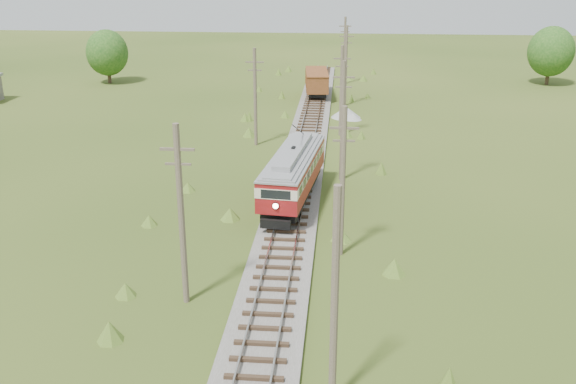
{
  "coord_description": "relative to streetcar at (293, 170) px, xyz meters",
  "views": [
    {
      "loc": [
        3.18,
        -15.22,
        15.98
      ],
      "look_at": [
        0.0,
        21.42,
        2.42
      ],
      "focal_mm": 40.0,
      "sensor_mm": 36.0,
      "label": 1
    }
  ],
  "objects": [
    {
      "name": "streetcar",
      "position": [
        0.0,
        0.0,
        0.0
      ],
      "size": [
        3.86,
        11.47,
        5.19
      ],
      "rotation": [
        0.0,
        0.0,
        -0.11
      ],
      "color": "black",
      "rests_on": "ground"
    },
    {
      "name": "utility_pole_r_2",
      "position": [
        3.3,
        -7.59,
        1.97
      ],
      "size": [
        1.6,
        0.3,
        8.6
      ],
      "color": "brown",
      "rests_on": "ground"
    },
    {
      "name": "tree_mid_b",
      "position": [
        30.0,
        46.41,
        1.87
      ],
      "size": [
        5.88,
        5.88,
        7.57
      ],
      "color": "#38281C",
      "rests_on": "ground"
    },
    {
      "name": "gravel_pile",
      "position": [
        3.66,
        25.44,
        -1.91
      ],
      "size": [
        3.21,
        3.41,
        1.17
      ],
      "color": "gray",
      "rests_on": "ground"
    },
    {
      "name": "utility_pole_r_4",
      "position": [
        3.0,
        18.41,
        1.86
      ],
      "size": [
        1.6,
        0.3,
        8.4
      ],
      "color": "brown",
      "rests_on": "ground"
    },
    {
      "name": "railbed_main",
      "position": [
        0.0,
        8.41,
        -2.27
      ],
      "size": [
        3.6,
        96.0,
        0.57
      ],
      "color": "#605B54",
      "rests_on": "ground"
    },
    {
      "name": "utility_pole_l_a",
      "position": [
        -4.2,
        -13.59,
        2.17
      ],
      "size": [
        1.6,
        0.3,
        9.0
      ],
      "color": "brown",
      "rests_on": "ground"
    },
    {
      "name": "utility_pole_r_3",
      "position": [
        3.2,
        5.41,
        2.17
      ],
      "size": [
        1.6,
        0.3,
        9.0
      ],
      "color": "brown",
      "rests_on": "ground"
    },
    {
      "name": "utility_pole_r_5",
      "position": [
        3.4,
        31.41,
        2.12
      ],
      "size": [
        1.6,
        0.3,
        8.9
      ],
      "color": "brown",
      "rests_on": "ground"
    },
    {
      "name": "utility_pole_r_6",
      "position": [
        3.2,
        44.41,
        2.02
      ],
      "size": [
        1.6,
        0.3,
        8.7
      ],
      "color": "brown",
      "rests_on": "ground"
    },
    {
      "name": "tree_mid_a",
      "position": [
        -28.0,
        42.41,
        1.56
      ],
      "size": [
        5.46,
        5.46,
        7.03
      ],
      "color": "#38281C",
      "rests_on": "ground"
    },
    {
      "name": "utility_pole_r_1",
      "position": [
        3.1,
        -20.59,
        1.94
      ],
      "size": [
        0.3,
        0.3,
        8.8
      ],
      "color": "brown",
      "rests_on": "ground"
    },
    {
      "name": "gondola",
      "position": [
        0.0,
        35.47,
        -0.49
      ],
      "size": [
        3.16,
        8.04,
        2.61
      ],
      "rotation": [
        0.0,
        0.0,
        0.08
      ],
      "color": "black",
      "rests_on": "ground"
    },
    {
      "name": "utility_pole_l_b",
      "position": [
        -4.5,
        14.41,
        1.97
      ],
      "size": [
        1.6,
        0.3,
        8.6
      ],
      "color": "brown",
      "rests_on": "ground"
    }
  ]
}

